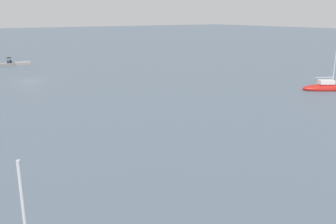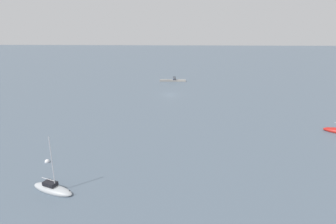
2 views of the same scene
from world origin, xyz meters
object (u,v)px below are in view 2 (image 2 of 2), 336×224
at_px(umbrella_open_black, 174,77).
at_px(mooring_buoy_near, 47,162).
at_px(person_seated_dark_left, 175,79).
at_px(sailboat_grey_far, 53,189).
at_px(person_seated_blue_right, 174,79).

relative_size(umbrella_open_black, mooring_buoy_near, 1.95).
bearing_deg(person_seated_dark_left, sailboat_grey_far, 75.88).
bearing_deg(mooring_buoy_near, umbrella_open_black, -104.20).
xyz_separation_m(person_seated_dark_left, umbrella_open_black, (0.29, -0.11, 0.86)).
bearing_deg(person_seated_blue_right, umbrella_open_black, -149.98).
relative_size(person_seated_dark_left, person_seated_blue_right, 1.00).
bearing_deg(umbrella_open_black, sailboat_grey_far, 80.27).
height_order(person_seated_blue_right, umbrella_open_black, umbrella_open_black).
bearing_deg(mooring_buoy_near, sailboat_grey_far, 119.56).
bearing_deg(mooring_buoy_near, person_seated_blue_right, -104.01).
height_order(sailboat_grey_far, mooring_buoy_near, sailboat_grey_far).
bearing_deg(sailboat_grey_far, mooring_buoy_near, -129.02).
height_order(person_seated_dark_left, mooring_buoy_near, person_seated_dark_left).
xyz_separation_m(person_seated_blue_right, mooring_buoy_near, (16.37, 65.61, -0.70)).
xyz_separation_m(person_seated_dark_left, person_seated_blue_right, (0.56, 0.08, 0.00)).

